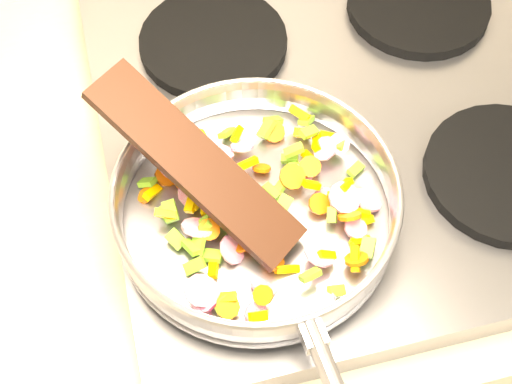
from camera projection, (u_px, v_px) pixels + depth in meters
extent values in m
cube|color=#939399|center=(349.00, 118.00, 0.88)|extent=(0.60, 0.60, 0.04)
cylinder|color=black|center=(268.00, 226.00, 0.77)|extent=(0.19, 0.19, 0.02)
cylinder|color=black|center=(508.00, 174.00, 0.80)|extent=(0.19, 0.19, 0.02)
cylinder|color=black|center=(213.00, 42.00, 0.91)|extent=(0.19, 0.19, 0.02)
cylinder|color=black|center=(418.00, 5.00, 0.95)|extent=(0.19, 0.19, 0.02)
cylinder|color=#9E9EA5|center=(256.00, 215.00, 0.76)|extent=(0.30, 0.30, 0.01)
torus|color=#9E9EA5|center=(256.00, 202.00, 0.74)|extent=(0.34, 0.34, 0.05)
torus|color=#9E9EA5|center=(256.00, 190.00, 0.72)|extent=(0.30, 0.30, 0.01)
cube|color=#9E9EA5|center=(312.00, 334.00, 0.65)|extent=(0.02, 0.03, 0.02)
cube|color=#6FAC23|center=(195.00, 141.00, 0.80)|extent=(0.02, 0.03, 0.01)
cylinder|color=#BC124E|center=(323.00, 302.00, 0.69)|extent=(0.04, 0.04, 0.02)
cube|color=#E8AA00|center=(311.00, 185.00, 0.75)|extent=(0.02, 0.01, 0.02)
cylinder|color=#BC124E|center=(216.00, 155.00, 0.78)|extent=(0.05, 0.05, 0.02)
cylinder|color=#BC124E|center=(255.00, 224.00, 0.73)|extent=(0.03, 0.03, 0.02)
cylinder|color=#D05A07|center=(191.00, 165.00, 0.77)|extent=(0.03, 0.03, 0.02)
cube|color=#E8AA00|center=(258.00, 317.00, 0.68)|extent=(0.02, 0.01, 0.02)
cylinder|color=#D05A07|center=(239.00, 182.00, 0.78)|extent=(0.03, 0.03, 0.03)
cube|color=#6FAC23|center=(310.00, 275.00, 0.70)|extent=(0.02, 0.02, 0.01)
cylinder|color=#D05A07|center=(146.00, 195.00, 0.77)|extent=(0.02, 0.03, 0.02)
cube|color=#E8AA00|center=(346.00, 185.00, 0.75)|extent=(0.02, 0.02, 0.01)
cube|color=#6FAC23|center=(356.00, 169.00, 0.78)|extent=(0.02, 0.02, 0.01)
cube|color=#E8AA00|center=(247.00, 164.00, 0.77)|extent=(0.03, 0.02, 0.01)
cylinder|color=#BC124E|center=(222.00, 152.00, 0.78)|extent=(0.03, 0.03, 0.02)
cylinder|color=#D05A07|center=(223.00, 200.00, 0.76)|extent=(0.04, 0.03, 0.03)
cube|color=#E8AA00|center=(299.00, 113.00, 0.80)|extent=(0.02, 0.03, 0.01)
cube|color=#6FAC23|center=(198.00, 245.00, 0.72)|extent=(0.02, 0.02, 0.02)
cube|color=#E8AA00|center=(274.00, 190.00, 0.77)|extent=(0.02, 0.01, 0.02)
cube|color=#6FAC23|center=(271.00, 191.00, 0.75)|extent=(0.02, 0.02, 0.01)
cube|color=#6FAC23|center=(235.00, 188.00, 0.76)|extent=(0.02, 0.02, 0.01)
cube|color=#6FAC23|center=(332.00, 215.00, 0.74)|extent=(0.02, 0.02, 0.01)
cylinder|color=#BC124E|center=(232.00, 250.00, 0.72)|extent=(0.03, 0.04, 0.03)
cube|color=#6FAC23|center=(294.00, 150.00, 0.77)|extent=(0.02, 0.01, 0.02)
cylinder|color=#BC124E|center=(186.00, 164.00, 0.77)|extent=(0.04, 0.05, 0.03)
cylinder|color=#BC124E|center=(183.00, 147.00, 0.79)|extent=(0.04, 0.03, 0.02)
cylinder|color=#D05A07|center=(185.00, 179.00, 0.77)|extent=(0.03, 0.03, 0.01)
cube|color=#E8AA00|center=(329.00, 137.00, 0.79)|extent=(0.02, 0.01, 0.01)
cube|color=#6FAC23|center=(227.00, 133.00, 0.81)|extent=(0.02, 0.02, 0.02)
cube|color=#6FAC23|center=(213.00, 256.00, 0.72)|extent=(0.02, 0.02, 0.01)
cube|color=#6FAC23|center=(205.00, 223.00, 0.73)|extent=(0.02, 0.02, 0.02)
cube|color=#E8AA00|center=(252.00, 237.00, 0.74)|extent=(0.03, 0.01, 0.01)
cylinder|color=#D05A07|center=(230.00, 217.00, 0.73)|extent=(0.04, 0.04, 0.01)
cube|color=#6FAC23|center=(295.00, 170.00, 0.78)|extent=(0.02, 0.02, 0.01)
cube|color=#E8AA00|center=(287.00, 269.00, 0.72)|extent=(0.03, 0.01, 0.02)
cylinder|color=#BC124E|center=(344.00, 198.00, 0.74)|extent=(0.05, 0.05, 0.02)
cube|color=#6FAC23|center=(282.00, 206.00, 0.74)|extent=(0.03, 0.03, 0.02)
cylinder|color=#D05A07|center=(263.00, 295.00, 0.69)|extent=(0.02, 0.02, 0.02)
cube|color=#6FAC23|center=(199.00, 143.00, 0.80)|extent=(0.01, 0.02, 0.02)
cylinder|color=#BC124E|center=(255.00, 218.00, 0.74)|extent=(0.03, 0.03, 0.02)
cube|color=#E8AA00|center=(210.00, 209.00, 0.74)|extent=(0.02, 0.01, 0.01)
cube|color=#E8AA00|center=(178.00, 159.00, 0.79)|extent=(0.01, 0.02, 0.01)
cylinder|color=#D05A07|center=(209.00, 230.00, 0.73)|extent=(0.03, 0.03, 0.02)
cube|color=#6FAC23|center=(290.00, 158.00, 0.79)|extent=(0.02, 0.02, 0.01)
cylinder|color=#D05A07|center=(356.00, 259.00, 0.71)|extent=(0.03, 0.03, 0.02)
cylinder|color=#BC124E|center=(356.00, 228.00, 0.74)|extent=(0.03, 0.03, 0.01)
cube|color=#6FAC23|center=(264.00, 240.00, 0.72)|extent=(0.02, 0.02, 0.01)
cylinder|color=#D05A07|center=(167.00, 175.00, 0.78)|extent=(0.04, 0.04, 0.02)
cube|color=#6FAC23|center=(147.00, 182.00, 0.77)|extent=(0.02, 0.02, 0.02)
cube|color=#E8AA00|center=(364.00, 221.00, 0.75)|extent=(0.02, 0.01, 0.01)
cylinder|color=#D05A07|center=(310.00, 167.00, 0.77)|extent=(0.03, 0.03, 0.02)
cube|color=#6FAC23|center=(224.00, 306.00, 0.69)|extent=(0.02, 0.02, 0.01)
cylinder|color=#BC124E|center=(325.00, 149.00, 0.78)|extent=(0.03, 0.04, 0.03)
cube|color=#E8AA00|center=(197.00, 202.00, 0.75)|extent=(0.02, 0.02, 0.02)
cube|color=#E8AA00|center=(179.00, 135.00, 0.79)|extent=(0.03, 0.02, 0.02)
cylinder|color=#BC124E|center=(206.00, 295.00, 0.70)|extent=(0.04, 0.04, 0.03)
cube|color=#6FAC23|center=(260.00, 243.00, 0.73)|extent=(0.02, 0.02, 0.01)
cube|color=#E8AA00|center=(217.00, 203.00, 0.75)|extent=(0.02, 0.02, 0.02)
cylinder|color=#BC124E|center=(203.00, 304.00, 0.70)|extent=(0.03, 0.03, 0.02)
cylinder|color=#BC124E|center=(171.00, 167.00, 0.77)|extent=(0.04, 0.05, 0.03)
cylinder|color=#BC124E|center=(256.00, 314.00, 0.69)|extent=(0.03, 0.03, 0.03)
cylinder|color=#BC124E|center=(198.00, 227.00, 0.73)|extent=(0.05, 0.04, 0.03)
cube|color=#6FAC23|center=(309.00, 132.00, 0.79)|extent=(0.03, 0.02, 0.02)
cube|color=#6FAC23|center=(306.00, 120.00, 0.81)|extent=(0.02, 0.02, 0.02)
cube|color=#E8AA00|center=(165.00, 214.00, 0.73)|extent=(0.02, 0.02, 0.01)
cube|color=#E8AA00|center=(361.00, 242.00, 0.74)|extent=(0.03, 0.01, 0.02)
cube|color=#6FAC23|center=(336.00, 291.00, 0.69)|extent=(0.02, 0.01, 0.02)
cube|color=#E8AA00|center=(227.00, 298.00, 0.69)|extent=(0.02, 0.01, 0.01)
cylinder|color=#D05A07|center=(319.00, 204.00, 0.75)|extent=(0.03, 0.03, 0.02)
cylinder|color=#BC124E|center=(368.00, 200.00, 0.76)|extent=(0.04, 0.05, 0.03)
cube|color=#E8AA00|center=(203.00, 138.00, 0.78)|extent=(0.01, 0.03, 0.02)
cylinder|color=#BC124E|center=(264.00, 285.00, 0.71)|extent=(0.04, 0.04, 0.02)
cube|color=#6FAC23|center=(357.00, 240.00, 0.74)|extent=(0.02, 0.02, 0.01)
cylinder|color=#D05A07|center=(173.00, 155.00, 0.80)|extent=(0.02, 0.03, 0.02)
cube|color=#6FAC23|center=(247.00, 230.00, 0.72)|extent=(0.02, 0.03, 0.01)
cube|color=#6FAC23|center=(170.00, 211.00, 0.74)|extent=(0.02, 0.02, 0.01)
cube|color=#6FAC23|center=(218.00, 212.00, 0.74)|extent=(0.03, 0.03, 0.02)
cube|color=#6FAC23|center=(339.00, 143.00, 0.79)|extent=(0.02, 0.02, 0.01)
cylinder|color=#D05A07|center=(262.00, 168.00, 0.78)|extent=(0.03, 0.02, 0.02)
cube|color=#E8AA00|center=(302.00, 133.00, 0.81)|extent=(0.02, 0.02, 0.01)
cube|color=#6FAC23|center=(368.00, 248.00, 0.72)|extent=(0.02, 0.03, 0.01)
cylinder|color=#D05A07|center=(221.00, 153.00, 0.80)|extent=(0.02, 0.02, 0.02)
cube|color=#E8AA00|center=(192.00, 202.00, 0.75)|extent=(0.02, 0.03, 0.01)
cube|color=#6FAC23|center=(166.00, 213.00, 0.75)|extent=(0.02, 0.02, 0.01)
cube|color=#E8AA00|center=(317.00, 143.00, 0.79)|extent=(0.02, 0.03, 0.02)
cube|color=#6FAC23|center=(186.00, 195.00, 0.76)|extent=(0.02, 0.02, 0.01)
cube|color=#E8AA00|center=(355.00, 259.00, 0.71)|extent=(0.02, 0.03, 0.02)
cylinder|color=#D05A07|center=(350.00, 216.00, 0.73)|extent=(0.03, 0.03, 0.03)
cylinder|color=#BC124E|center=(339.00, 144.00, 0.78)|extent=(0.03, 0.03, 0.02)
cylinder|color=#BC124E|center=(175.00, 137.00, 0.79)|extent=(0.04, 0.04, 0.02)
cube|color=#E8AA00|center=(153.00, 192.00, 0.77)|extent=(0.02, 0.02, 0.02)
cylinder|color=#D05A07|center=(292.00, 177.00, 0.76)|extent=(0.03, 0.03, 0.02)
cube|color=#6FAC23|center=(273.00, 120.00, 0.82)|extent=(0.02, 0.02, 0.02)
cube|color=#E8AA00|center=(336.00, 195.00, 0.77)|extent=(0.02, 0.02, 0.01)
cube|color=#6FAC23|center=(211.00, 183.00, 0.77)|extent=(0.03, 0.02, 0.01)
cube|color=#6FAC23|center=(195.00, 266.00, 0.71)|extent=(0.02, 0.01, 0.02)
cylinder|color=#D05A07|center=(256.00, 221.00, 0.74)|extent=(0.03, 0.03, 0.02)
cylinder|color=#D05A07|center=(260.00, 233.00, 0.74)|extent=(0.04, 0.03, 0.02)
cube|color=#6FAC23|center=(287.00, 228.00, 0.73)|extent=(0.03, 0.02, 0.02)
cylinder|color=#D05A07|center=(243.00, 242.00, 0.73)|extent=(0.04, 0.04, 0.02)
cylinder|color=#BC124E|center=(306.00, 170.00, 0.79)|extent=(0.03, 0.03, 0.02)
cube|color=#6FAC23|center=(279.00, 189.00, 0.76)|extent=(0.03, 0.02, 0.02)
cylinder|color=#BC124E|center=(319.00, 255.00, 0.71)|extent=(0.04, 0.04, 0.02)
cube|color=#6FAC23|center=(266.00, 129.00, 0.80)|extent=(0.03, 0.03, 0.02)
cube|color=#6FAC23|center=(191.00, 247.00, 0.72)|extent=(0.02, 0.03, 0.02)
cube|color=#E8AA00|center=(237.00, 134.00, 0.80)|extent=(0.02, 0.03, 0.02)
cylinder|color=#BC124E|center=(326.00, 200.00, 0.77)|extent=(0.04, 0.04, 0.02)
cube|color=#E8AA00|center=(359.00, 213.00, 0.75)|extent=(0.03, 0.02, 0.01)
cube|color=#6FAC23|center=(176.00, 239.00, 0.73)|extent=(0.02, 0.02, 0.02)
cylinder|color=#BC124E|center=(191.00, 194.00, 0.75)|extent=(0.04, 0.03, 0.03)
cylinder|color=#BC124E|center=(242.00, 146.00, 0.78)|extent=(0.04, 0.03, 0.02)
cube|color=#E8AA00|center=(213.00, 270.00, 0.72)|extent=(0.01, 0.02, 0.01)
cylinder|color=#D05A07|center=(210.00, 156.00, 0.79)|extent=(0.03, 0.04, 0.03)
cylinder|color=#D05A07|center=(212.00, 163.00, 0.78)|extent=(0.03, 0.03, 0.01)
cylinder|color=#BC124E|center=(197.00, 177.00, 0.77)|extent=(0.05, 0.04, 0.03)
cube|color=#E8AA00|center=(309.00, 157.00, 0.79)|extent=(0.02, 0.02, 0.02)
cube|color=#E8AA00|center=(231.00, 218.00, 0.74)|extent=(0.02, 0.02, 0.02)
cylinder|color=#D05A07|center=(228.00, 307.00, 0.68)|extent=(0.03, 0.03, 0.02)
cylinder|color=#BC124E|center=(200.00, 290.00, 0.69)|extent=(0.04, 0.04, 0.02)
cylinder|color=#D05A07|center=(274.00, 132.00, 0.81)|extent=(0.03, 0.03, 0.02)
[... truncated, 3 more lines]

